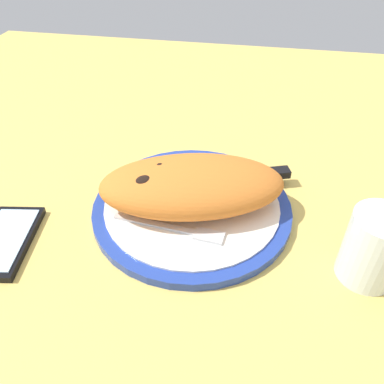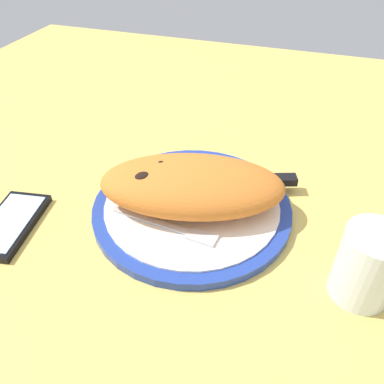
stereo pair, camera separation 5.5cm
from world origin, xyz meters
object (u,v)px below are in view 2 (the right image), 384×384
fork (173,228)px  knife (246,181)px  smartphone (10,224)px  water_glass (366,269)px  plate (192,207)px  calzone (192,187)px

fork → knife: (7.19, 12.94, 0.28)cm
fork → smartphone: fork is taller
fork → water_glass: water_glass is taller
fork → plate: bearing=83.2°
plate → smartphone: (-23.44, -11.27, -0.22)cm
smartphone → water_glass: size_ratio=1.48×
fork → knife: 14.80cm
plate → calzone: size_ratio=1.02×
fork → smartphone: (-22.73, -5.28, -1.27)cm
calzone → fork: 6.32cm
fork → water_glass: bearing=-3.6°
calzone → water_glass: (23.20, -6.99, -0.76)cm
calzone → knife: calzone is taller
calzone → plate: bearing=100.6°
knife → water_glass: bearing=-40.7°
plate → fork: bearing=-96.8°
plate → water_glass: bearing=-17.8°
plate → calzone: calzone is taller
calzone → fork: calzone is taller
knife → plate: bearing=-133.0°
calzone → water_glass: size_ratio=3.05×
plate → smartphone: size_ratio=2.10×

